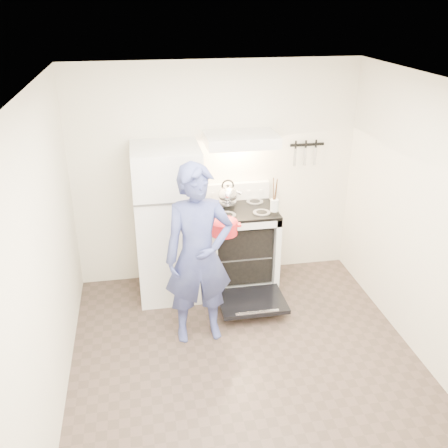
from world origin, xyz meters
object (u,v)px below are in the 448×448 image
Objects in this scene: tea_kettle at (228,193)px; dutch_oven at (224,228)px; stove_body at (241,248)px; refrigerator at (168,223)px; person at (199,256)px.

tea_kettle is 0.90× the size of dutch_oven.
tea_kettle is (-0.14, 0.09, 0.65)m from stove_body.
person reaches higher than refrigerator.
refrigerator reaches higher than tea_kettle.
tea_kettle is (0.67, 0.12, 0.26)m from refrigerator.
refrigerator is 0.72m from dutch_oven.
dutch_oven is (0.52, -0.48, 0.13)m from refrigerator.
stove_body is at bearing 1.77° from refrigerator.
stove_body is (0.81, 0.02, -0.39)m from refrigerator.
refrigerator is at bearing -170.22° from tea_kettle.
dutch_oven is at bearing -119.64° from stove_body.
person is at bearing -76.11° from refrigerator.
refrigerator is at bearing 137.07° from dutch_oven.
refrigerator is 0.90m from stove_body.
dutch_oven is (-0.29, -0.51, 0.52)m from stove_body.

